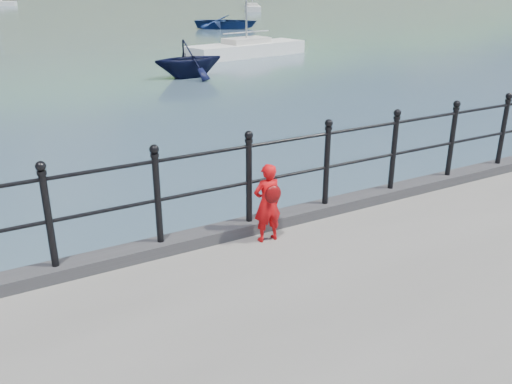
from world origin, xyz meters
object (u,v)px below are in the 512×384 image
child (268,202)px  launch_navy (189,59)px  launch_blue (226,22)px  railing (205,179)px  sailboat_near (247,50)px  sailboat_far (252,8)px

child → launch_navy: bearing=-107.0°
launch_blue → child: bearing=-169.5°
railing → sailboat_near: bearing=60.5°
railing → launch_blue: bearing=63.3°
launch_navy → sailboat_near: sailboat_near is taller
railing → child: railing is taller
sailboat_near → sailboat_far: 47.45m
child → launch_navy: child is taller
railing → launch_navy: railing is taller
launch_blue → sailboat_far: 29.27m
child → sailboat_near: bearing=-115.2°
sailboat_near → sailboat_far: size_ratio=0.98×
sailboat_near → launch_blue: bearing=56.3°
sailboat_far → launch_navy: bearing=174.2°
child → launch_navy: (6.14, 17.24, -0.69)m
launch_navy → sailboat_near: 7.69m
launch_blue → sailboat_near: bearing=-166.6°
railing → launch_navy: (6.82, 16.90, -1.00)m
child → launch_blue: (18.95, 39.35, -0.95)m
launch_blue → sailboat_far: size_ratio=0.54×
launch_blue → sailboat_near: (-7.13, -16.94, -0.22)m
railing → sailboat_far: 72.83m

